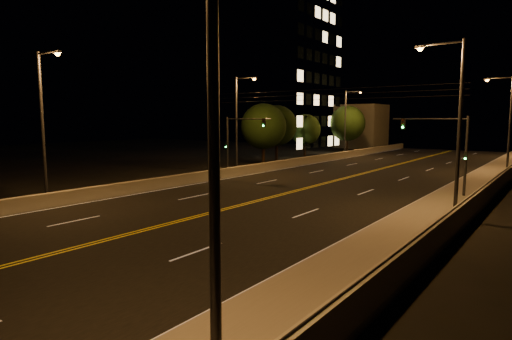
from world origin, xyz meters
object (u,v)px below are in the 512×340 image
Objects in this scene: streetlight_1 at (455,118)px; streetlight_5 at (238,119)px; traffic_signal_right at (450,146)px; streetlight_2 at (507,119)px; tree_0 at (263,126)px; building_tower at (256,73)px; tree_3 at (347,123)px; tree_1 at (277,126)px; tree_2 at (305,130)px; streetlight_4 at (44,118)px; streetlight_0 at (202,114)px; streetlight_6 at (347,119)px; traffic_signal_left at (236,139)px.

streetlight_1 is 23.12m from streetlight_5.
streetlight_5 is at bearing 174.60° from traffic_signal_right.
streetlight_2 reaches higher than tree_0.
streetlight_5 is at bearing -57.05° from building_tower.
streetlight_1 is at bearing -76.73° from traffic_signal_right.
tree_0 is (-22.74, 10.18, 0.98)m from traffic_signal_right.
streetlight_1 is 45.82m from tree_3.
streetlight_2 is 28.71m from tree_3.
streetlight_1 is 29.63m from tree_0.
tree_1 is 1.17× the size of tree_2.
tree_2 is at bearing 136.11° from traffic_signal_right.
streetlight_4 is 27.81m from tree_0.
streetlight_0 is 56.81m from tree_2.
streetlight_0 is at bearing -67.90° from tree_3.
streetlight_4 is 26.53m from traffic_signal_right.
tree_2 is at bearing 130.85° from streetlight_1.
streetlight_4 is 34.16m from tree_1.
streetlight_4 reaches higher than traffic_signal_right.
streetlight_6 is at bearing 90.00° from streetlight_5.
tree_3 is (-23.73, 58.45, -0.68)m from streetlight_0.
tree_3 is (14.11, 5.33, -8.24)m from building_tower.
tree_0 is at bearing -99.51° from streetlight_6.
streetlight_0 reaches higher than tree_1.
streetlight_4 is at bearing -87.40° from tree_3.
streetlight_4 is at bearing -82.85° from tree_2.
tree_3 is at bearing 20.71° from building_tower.
tree_2 is at bearing -109.55° from tree_3.
building_tower is at bearing 164.06° from streetlight_2.
streetlight_6 is at bearing 126.11° from traffic_signal_right.
building_tower is (-16.37, 25.26, 7.56)m from streetlight_5.
tree_0 is 22.30m from tree_3.
traffic_signal_right is 1.00× the size of traffic_signal_left.
building_tower reaches higher than traffic_signal_left.
tree_2 is at bearing 91.19° from tree_1.
tree_1 is (-5.06, 14.43, -0.89)m from streetlight_5.
traffic_signal_right is at bearing -53.89° from streetlight_6.
building_tower is 14.72m from tree_2.
streetlight_2 is at bearing -15.94° from building_tower.
streetlight_5 is 0.35× the size of building_tower.
tree_1 is (-5.06, 33.77, -0.89)m from streetlight_4.
streetlight_5 is 25.37m from streetlight_6.
streetlight_1 and streetlight_6 have the same top height.
streetlight_0 is 1.00× the size of streetlight_5.
tree_0 is at bearing 145.22° from streetlight_1.
tree_3 is at bearing 145.78° from streetlight_2.
streetlight_5 is at bearing -70.67° from tree_1.
traffic_signal_left is at bearing -75.14° from tree_2.
streetlight_5 is 31.04m from building_tower.
streetlight_1 and streetlight_2 have the same top height.
tree_1 is 16.41m from tree_3.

